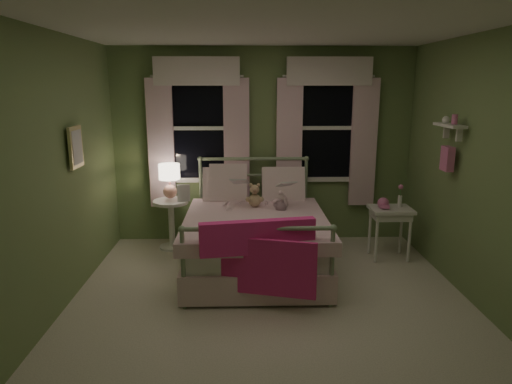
{
  "coord_description": "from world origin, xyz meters",
  "views": [
    {
      "loc": [
        -0.26,
        -4.02,
        2.12
      ],
      "look_at": [
        -0.13,
        0.7,
        1.0
      ],
      "focal_mm": 32.0,
      "sensor_mm": 36.0,
      "label": 1
    }
  ],
  "objects_px": {
    "child_right": "(277,184)",
    "nightstand_right": "(390,216)",
    "bed": "(255,237)",
    "child_left": "(232,185)",
    "teddy_bear": "(255,197)",
    "table_lamp": "(170,177)",
    "nightstand_left": "(171,217)"
  },
  "relations": [
    {
      "from": "child_right",
      "to": "nightstand_right",
      "type": "bearing_deg",
      "value": 170.63
    },
    {
      "from": "bed",
      "to": "child_left",
      "type": "xyz_separation_m",
      "value": [
        -0.27,
        0.43,
        0.53
      ]
    },
    {
      "from": "child_right",
      "to": "nightstand_right",
      "type": "xyz_separation_m",
      "value": [
        1.38,
        -0.17,
        -0.36
      ]
    },
    {
      "from": "bed",
      "to": "nightstand_right",
      "type": "relative_size",
      "value": 3.18
    },
    {
      "from": "child_left",
      "to": "teddy_bear",
      "type": "height_order",
      "value": "child_left"
    },
    {
      "from": "bed",
      "to": "child_right",
      "type": "bearing_deg",
      "value": 56.58
    },
    {
      "from": "bed",
      "to": "teddy_bear",
      "type": "bearing_deg",
      "value": 88.85
    },
    {
      "from": "child_left",
      "to": "child_right",
      "type": "distance_m",
      "value": 0.56
    },
    {
      "from": "bed",
      "to": "child_left",
      "type": "height_order",
      "value": "child_left"
    },
    {
      "from": "nightstand_right",
      "to": "child_right",
      "type": "bearing_deg",
      "value": 172.84
    },
    {
      "from": "table_lamp",
      "to": "nightstand_right",
      "type": "height_order",
      "value": "table_lamp"
    },
    {
      "from": "bed",
      "to": "child_left",
      "type": "relative_size",
      "value": 2.99
    },
    {
      "from": "table_lamp",
      "to": "child_left",
      "type": "bearing_deg",
      "value": -18.31
    },
    {
      "from": "child_right",
      "to": "table_lamp",
      "type": "distance_m",
      "value": 1.39
    },
    {
      "from": "nightstand_left",
      "to": "child_left",
      "type": "bearing_deg",
      "value": -18.31
    },
    {
      "from": "bed",
      "to": "table_lamp",
      "type": "relative_size",
      "value": 4.55
    },
    {
      "from": "teddy_bear",
      "to": "table_lamp",
      "type": "distance_m",
      "value": 1.17
    },
    {
      "from": "child_left",
      "to": "nightstand_left",
      "type": "bearing_deg",
      "value": -10.38
    },
    {
      "from": "bed",
      "to": "teddy_bear",
      "type": "relative_size",
      "value": 6.89
    },
    {
      "from": "child_left",
      "to": "teddy_bear",
      "type": "relative_size",
      "value": 2.3
    },
    {
      "from": "bed",
      "to": "child_right",
      "type": "relative_size",
      "value": 2.96
    },
    {
      "from": "child_right",
      "to": "nightstand_left",
      "type": "height_order",
      "value": "child_right"
    },
    {
      "from": "child_left",
      "to": "nightstand_right",
      "type": "xyz_separation_m",
      "value": [
        1.94,
        -0.17,
        -0.36
      ]
    },
    {
      "from": "nightstand_right",
      "to": "table_lamp",
      "type": "bearing_deg",
      "value": 170.92
    },
    {
      "from": "nightstand_left",
      "to": "teddy_bear",
      "type": "bearing_deg",
      "value": -21.39
    },
    {
      "from": "child_left",
      "to": "table_lamp",
      "type": "distance_m",
      "value": 0.84
    },
    {
      "from": "child_right",
      "to": "teddy_bear",
      "type": "relative_size",
      "value": 2.32
    },
    {
      "from": "table_lamp",
      "to": "nightstand_left",
      "type": "bearing_deg",
      "value": -90.0
    },
    {
      "from": "teddy_bear",
      "to": "table_lamp",
      "type": "height_order",
      "value": "table_lamp"
    },
    {
      "from": "bed",
      "to": "nightstand_left",
      "type": "distance_m",
      "value": 1.28
    },
    {
      "from": "child_left",
      "to": "table_lamp",
      "type": "height_order",
      "value": "child_left"
    },
    {
      "from": "table_lamp",
      "to": "nightstand_right",
      "type": "bearing_deg",
      "value": -9.08
    }
  ]
}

